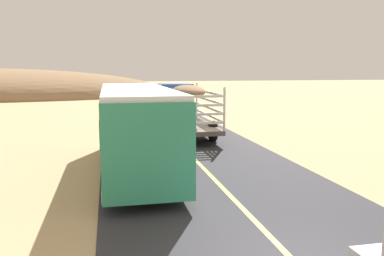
# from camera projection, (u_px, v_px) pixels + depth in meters

# --- Properties ---
(livestock_truck) EXTENTS (2.53, 9.70, 3.02)m
(livestock_truck) POSITION_uv_depth(u_px,v_px,m) (179.00, 102.00, 25.70)
(livestock_truck) COLOR #3359A5
(livestock_truck) RESTS_ON road_surface
(bus) EXTENTS (2.54, 10.00, 3.21)m
(bus) POSITION_uv_depth(u_px,v_px,m) (136.00, 127.00, 15.19)
(bus) COLOR #2D8C66
(bus) RESTS_ON road_surface
(car_far) EXTENTS (1.80, 4.40, 1.46)m
(car_far) POSITION_uv_depth(u_px,v_px,m) (165.00, 107.00, 34.07)
(car_far) COLOR black
(car_far) RESTS_ON road_surface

